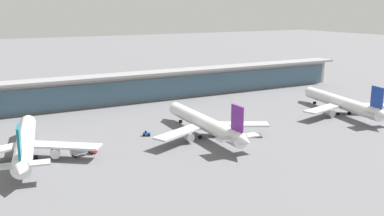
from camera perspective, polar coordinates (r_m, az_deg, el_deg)
name	(u,v)px	position (r m, az deg, el deg)	size (l,w,h in m)	color
ground_plane	(205,132)	(169.93, 1.78, -3.23)	(1200.00, 1200.00, 0.00)	slate
airliner_left_stand	(25,143)	(149.48, -21.13, -4.34)	(47.07, 61.94, 16.57)	white
airliner_centre_stand	(205,123)	(163.05, 1.77, -2.03)	(47.83, 62.19, 16.57)	white
airliner_right_stand	(342,103)	(209.32, 19.18, 0.63)	(46.85, 61.78, 16.57)	white
service_truck_near_nose_red	(82,151)	(147.72, -14.23, -5.48)	(8.83, 3.55, 2.95)	#B21E1E
service_truck_mid_apron_blue	(146,134)	(165.93, -6.01, -3.39)	(3.32, 2.84, 2.05)	#234C9E
terminal_building	(140,86)	(226.81, -6.83, 2.86)	(259.05, 12.80, 15.20)	#9E998E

